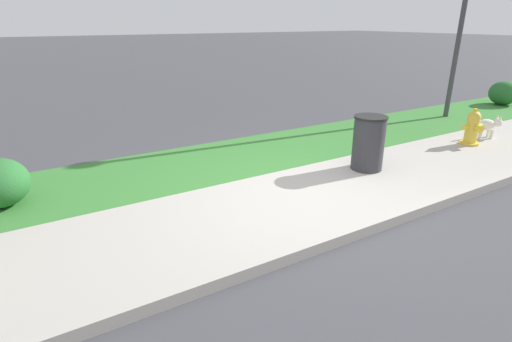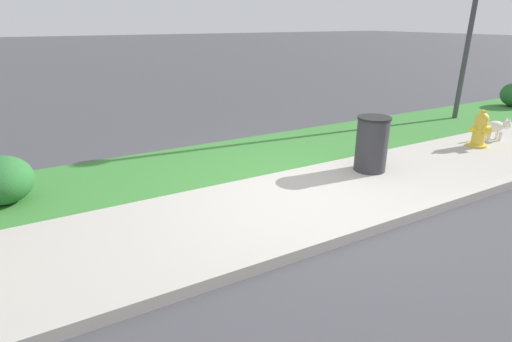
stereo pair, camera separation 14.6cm
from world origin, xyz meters
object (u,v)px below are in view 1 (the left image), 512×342
object	(u,v)px
small_white_dog	(489,125)
shrub_bush_far_verge	(504,93)
fire_hydrant_across_street	(472,128)
trash_bin	(368,143)

from	to	relation	value
small_white_dog	shrub_bush_far_verge	world-z (taller)	shrub_bush_far_verge
fire_hydrant_across_street	trash_bin	xyz separation A→B (m)	(-2.57, 0.06, 0.10)
trash_bin	shrub_bush_far_verge	bearing A→B (deg)	13.89
trash_bin	shrub_bush_far_verge	world-z (taller)	trash_bin
shrub_bush_far_verge	trash_bin	bearing A→B (deg)	-166.11
small_white_dog	trash_bin	xyz separation A→B (m)	(-3.25, -0.03, 0.15)
trash_bin	shrub_bush_far_verge	xyz separation A→B (m)	(6.78, 1.68, -0.10)
small_white_dog	trash_bin	distance (m)	3.25
fire_hydrant_across_street	shrub_bush_far_verge	bearing A→B (deg)	-143.39
small_white_dog	shrub_bush_far_verge	bearing A→B (deg)	56.00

